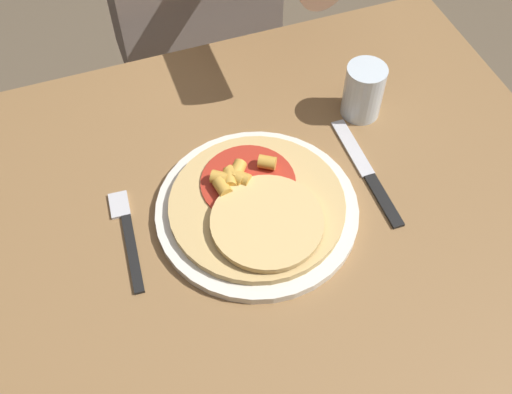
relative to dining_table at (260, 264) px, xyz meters
name	(u,v)px	position (x,y,z in m)	size (l,w,h in m)	color
ground_plane	(259,387)	(0.00, 0.00, -0.61)	(8.00, 8.00, 0.00)	brown
dining_table	(260,264)	(0.00, 0.00, 0.00)	(1.00, 0.81, 0.73)	olive
plate	(256,210)	(0.00, 0.02, 0.13)	(0.30, 0.30, 0.01)	silver
pizza	(256,205)	(0.00, 0.01, 0.15)	(0.26, 0.26, 0.04)	tan
fork	(127,232)	(-0.19, 0.05, 0.13)	(0.03, 0.18, 0.00)	black
knife	(367,173)	(0.18, 0.03, 0.13)	(0.02, 0.22, 0.00)	black
drinking_glass	(363,91)	(0.23, 0.15, 0.17)	(0.06, 0.06, 0.09)	silver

